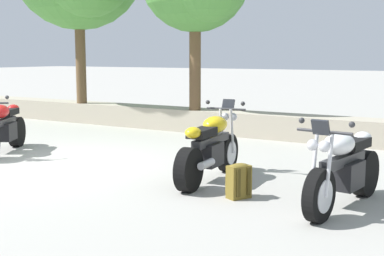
% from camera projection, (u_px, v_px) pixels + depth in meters
% --- Properties ---
extents(ground_plane, '(120.00, 120.00, 0.00)m').
position_uv_depth(ground_plane, '(43.00, 163.00, 9.23)').
color(ground_plane, '#A3A099').
extents(stone_wall, '(36.00, 0.80, 0.55)m').
position_uv_depth(stone_wall, '(186.00, 119.00, 13.26)').
color(stone_wall, '#A89E89').
rests_on(stone_wall, ground).
extents(motorcycle_red_near_left, '(1.23, 1.85, 1.18)m').
position_uv_depth(motorcycle_red_near_left, '(3.00, 128.00, 10.12)').
color(motorcycle_red_near_left, black).
rests_on(motorcycle_red_near_left, ground).
extents(motorcycle_yellow_centre, '(0.67, 2.07, 1.18)m').
position_uv_depth(motorcycle_yellow_centre, '(211.00, 149.00, 7.91)').
color(motorcycle_yellow_centre, black).
rests_on(motorcycle_yellow_centre, ground).
extents(motorcycle_white_far_right, '(0.67, 2.06, 1.18)m').
position_uv_depth(motorcycle_white_far_right, '(343.00, 170.00, 6.46)').
color(motorcycle_white_far_right, black).
rests_on(motorcycle_white_far_right, ground).
extents(rider_backpack, '(0.34, 0.35, 0.47)m').
position_uv_depth(rider_backpack, '(239.00, 180.00, 6.95)').
color(rider_backpack, brown).
rests_on(rider_backpack, ground).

